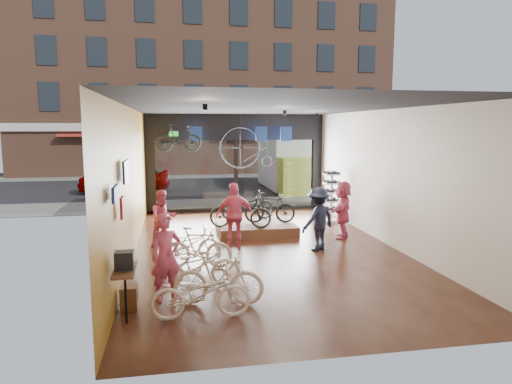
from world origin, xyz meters
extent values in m
cube|color=black|center=(0.00, 0.00, -0.02)|extent=(7.00, 12.00, 0.04)
cube|color=black|center=(0.00, 0.00, 3.82)|extent=(7.00, 12.00, 0.04)
cube|color=#AF8527|center=(-3.52, 0.00, 1.90)|extent=(0.04, 12.00, 3.80)
cube|color=beige|center=(3.52, 0.00, 1.90)|extent=(0.04, 12.00, 3.80)
cube|color=beige|center=(0.00, -6.02, 1.90)|extent=(7.00, 0.04, 3.80)
cube|color=#198C26|center=(-2.40, 5.88, 3.05)|extent=(0.35, 0.06, 0.18)
cube|color=black|center=(0.00, 15.00, -0.01)|extent=(30.00, 18.00, 0.02)
cube|color=slate|center=(0.00, 7.20, 0.06)|extent=(30.00, 2.40, 0.12)
cube|color=slate|center=(0.00, 19.00, 0.06)|extent=(30.00, 2.00, 0.12)
cube|color=brown|center=(0.00, 21.50, 7.00)|extent=(26.00, 5.00, 14.00)
imported|color=gray|center=(-4.93, 12.00, 0.77)|extent=(4.51, 1.81, 1.54)
imported|color=beige|center=(-2.01, -4.26, 0.45)|extent=(1.73, 0.65, 0.90)
imported|color=beige|center=(-1.65, -3.69, 0.51)|extent=(1.77, 0.84, 1.02)
imported|color=beige|center=(-1.99, -2.68, 0.46)|extent=(1.76, 0.64, 0.92)
imported|color=beige|center=(-1.90, -1.33, 0.49)|extent=(1.68, 0.80, 0.97)
imported|color=beige|center=(-2.12, -0.70, 0.42)|extent=(1.62, 0.66, 0.83)
cube|color=#522E1E|center=(0.07, 1.97, 0.15)|extent=(2.40, 1.80, 0.30)
imported|color=black|center=(-0.50, 1.43, 0.79)|extent=(1.97, 1.17, 0.98)
imported|color=black|center=(0.53, 1.97, 0.78)|extent=(1.65, 0.72, 0.96)
imported|color=black|center=(-0.07, 2.62, 0.76)|extent=(1.82, 0.83, 0.92)
imported|color=#CC4C72|center=(-2.60, -3.25, 0.84)|extent=(0.72, 0.60, 1.68)
imported|color=#CC4C72|center=(-2.75, 0.84, 0.79)|extent=(0.93, 0.84, 1.58)
imported|color=#CC4C72|center=(-0.80, 0.39, 0.90)|extent=(1.06, 0.46, 1.80)
imported|color=#161C33|center=(1.36, -0.34, 0.86)|extent=(1.28, 1.11, 1.72)
imported|color=#CC4C72|center=(2.52, 0.88, 0.86)|extent=(1.18, 1.65, 1.72)
imported|color=black|center=(-2.25, 4.20, 2.93)|extent=(1.60, 0.54, 0.95)
cube|color=#1E3F99|center=(-1.58, 5.20, 3.05)|extent=(0.45, 0.03, 0.55)
cube|color=#1E3F99|center=(0.88, 5.20, 3.05)|extent=(0.45, 0.03, 0.55)
cube|color=#1E3F99|center=(1.83, 5.20, 3.05)|extent=(0.45, 0.03, 0.55)
camera|label=1|loc=(-2.41, -11.87, 3.30)|focal=32.00mm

